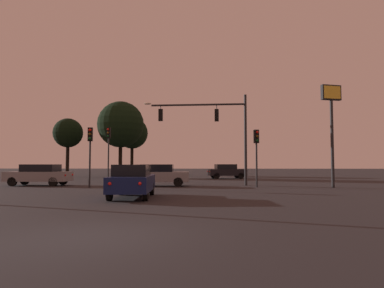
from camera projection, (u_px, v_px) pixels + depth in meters
name	position (u px, v px, depth m)	size (l,w,h in m)	color
ground_plane	(180.00, 181.00, 31.77)	(168.00, 168.00, 0.00)	#262326
traffic_signal_mast_arm	(214.00, 123.00, 25.45)	(7.64, 0.65, 6.63)	#232326
traffic_light_corner_left	(257.00, 146.00, 23.13)	(0.36, 0.38, 3.85)	#232326
traffic_light_corner_right	(90.00, 145.00, 22.73)	(0.33, 0.37, 3.95)	#232326
traffic_light_median	(108.00, 144.00, 29.02)	(0.33, 0.37, 4.62)	#232326
car_nearside_lane	(133.00, 180.00, 15.90)	(1.98, 4.34, 1.52)	#0F1947
car_crossing_left	(39.00, 174.00, 24.82)	(4.48, 1.89, 1.52)	gray
car_crossing_right	(159.00, 175.00, 24.28)	(4.25, 1.92, 1.52)	gray
car_far_lane	(227.00, 171.00, 36.71)	(4.22, 2.43, 1.52)	black
store_sign_illuminated	(331.00, 112.00, 22.72)	(1.41, 0.63, 6.76)	#232326
tree_behind_sign	(121.00, 125.00, 39.95)	(5.34, 5.34, 8.79)	black
tree_left_far	(132.00, 133.00, 48.12)	(4.37, 4.37, 8.04)	black
tree_center_horizon	(68.00, 133.00, 41.99)	(3.55, 3.55, 7.10)	black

